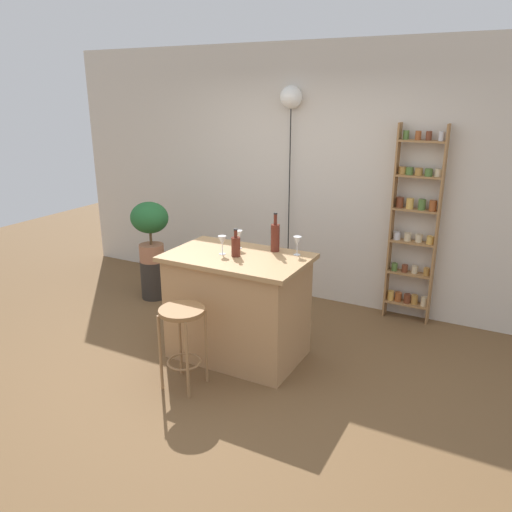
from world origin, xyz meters
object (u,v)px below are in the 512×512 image
at_px(wine_glass_left, 238,236).
at_px(bar_stool, 183,328).
at_px(pendant_globe_light, 291,100).
at_px(plant_stool, 153,279).
at_px(wine_glass_center, 297,242).
at_px(bottle_soda_blue, 235,246).
at_px(bottle_spirits_clear, 275,237).
at_px(spice_shelf, 414,227).
at_px(potted_plant, 150,225).
at_px(wine_glass_right, 222,241).

bearing_deg(wine_glass_left, bar_stool, -92.36).
xyz_separation_m(bar_stool, pendant_globe_light, (-0.08, 2.19, 1.70)).
bearing_deg(plant_stool, wine_glass_center, -13.07).
distance_m(plant_stool, bottle_soda_blue, 1.89).
distance_m(bottle_soda_blue, bottle_spirits_clear, 0.37).
distance_m(bar_stool, wine_glass_left, 1.01).
height_order(wine_glass_center, pendant_globe_light, pendant_globe_light).
bearing_deg(pendant_globe_light, bottle_soda_blue, -82.41).
distance_m(spice_shelf, wine_glass_left, 1.84).
bearing_deg(potted_plant, bottle_soda_blue, -25.60).
bearing_deg(pendant_globe_light, spice_shelf, -1.20).
xyz_separation_m(spice_shelf, potted_plant, (-2.72, -0.80, -0.13)).
height_order(spice_shelf, potted_plant, spice_shelf).
xyz_separation_m(bar_stool, wine_glass_right, (-0.00, 0.62, 0.56)).
xyz_separation_m(spice_shelf, wine_glass_left, (-1.27, -1.32, 0.07)).
bearing_deg(bar_stool, bottle_spirits_clear, 68.37).
bearing_deg(pendant_globe_light, wine_glass_right, -87.02).
bearing_deg(spice_shelf, potted_plant, -163.69).
relative_size(spice_shelf, potted_plant, 2.93).
xyz_separation_m(bar_stool, plant_stool, (-1.41, 1.37, -0.29)).
distance_m(bar_stool, pendant_globe_light, 2.77).
distance_m(wine_glass_center, wine_glass_right, 0.64).
distance_m(plant_stool, bottle_spirits_clear, 2.03).
distance_m(spice_shelf, pendant_globe_light, 1.84).
relative_size(spice_shelf, bottle_soda_blue, 8.32).
relative_size(bottle_soda_blue, wine_glass_left, 1.47).
relative_size(bar_stool, plant_stool, 1.53).
bearing_deg(spice_shelf, wine_glass_left, -133.86).
relative_size(plant_stool, potted_plant, 0.65).
bearing_deg(bottle_spirits_clear, wine_glass_left, -167.11).
relative_size(spice_shelf, bottle_spirits_clear, 5.80).
height_order(bar_stool, wine_glass_center, wine_glass_center).
relative_size(spice_shelf, wine_glass_center, 12.26).
bearing_deg(spice_shelf, wine_glass_center, -120.14).
xyz_separation_m(bottle_spirits_clear, pendant_globe_light, (-0.45, 1.28, 1.13)).
distance_m(bar_stool, plant_stool, 1.99).
relative_size(potted_plant, wine_glass_center, 4.18).
height_order(bottle_soda_blue, pendant_globe_light, pendant_globe_light).
distance_m(wine_glass_right, pendant_globe_light, 1.94).
distance_m(wine_glass_center, pendant_globe_light, 1.84).
bearing_deg(wine_glass_right, bottle_spirits_clear, 38.58).
bearing_deg(bottle_soda_blue, wine_glass_center, 31.27).
relative_size(bottle_soda_blue, pendant_globe_light, 0.10).
height_order(bar_stool, bottle_soda_blue, bottle_soda_blue).
distance_m(plant_stool, wine_glass_right, 1.81).
bearing_deg(bar_stool, pendant_globe_light, 92.22).
height_order(spice_shelf, wine_glass_left, spice_shelf).
bearing_deg(wine_glass_center, bar_stool, -122.52).
xyz_separation_m(bottle_spirits_clear, wine_glass_left, (-0.33, -0.07, -0.01)).
bearing_deg(pendant_globe_light, bottle_spirits_clear, -70.73).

